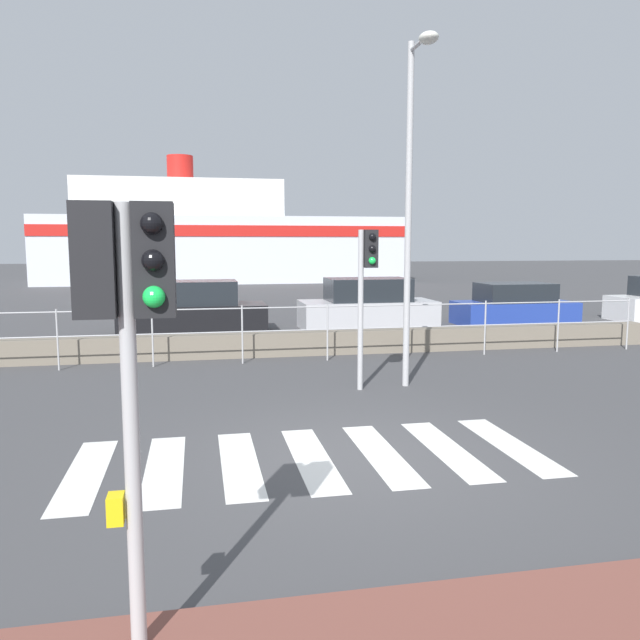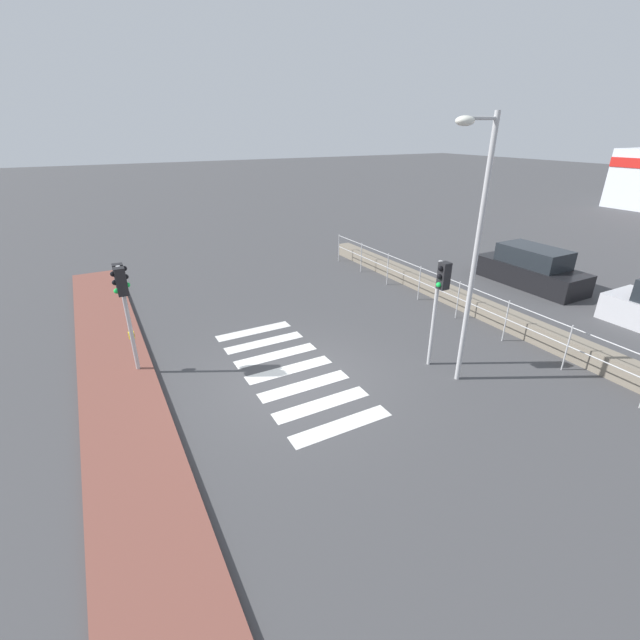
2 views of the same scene
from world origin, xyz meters
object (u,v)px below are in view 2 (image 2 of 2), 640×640
object	(u,v)px
traffic_light_near	(123,291)
streetlamp	(473,231)
traffic_light_far	(440,292)
parked_car_black	(531,269)

from	to	relation	value
traffic_light_near	streetlamp	world-z (taller)	streetlamp
streetlamp	traffic_light_near	bearing A→B (deg)	-121.35
traffic_light_near	traffic_light_far	size ratio (longest dim) A/B	1.00
traffic_light_near	parked_car_black	world-z (taller)	traffic_light_near
traffic_light_far	parked_car_black	world-z (taller)	traffic_light_far
traffic_light_near	streetlamp	distance (m)	8.33
parked_car_black	streetlamp	bearing A→B (deg)	-63.92
traffic_light_near	parked_car_black	size ratio (longest dim) A/B	0.68
traffic_light_far	streetlamp	bearing A→B (deg)	-3.58
traffic_light_near	parked_car_black	distance (m)	15.20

